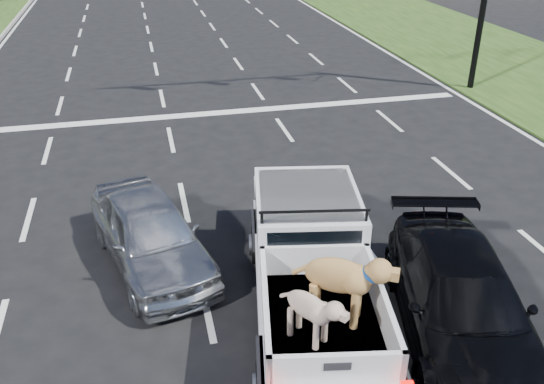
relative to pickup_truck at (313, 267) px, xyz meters
The scene contains 5 objects.
ground 1.13m from the pickup_truck, 93.43° to the left, with size 160.00×160.00×0.00m, color black.
road_markings 7.22m from the pickup_truck, 90.28° to the left, with size 17.75×60.00×0.01m.
pickup_truck is the anchor object (origin of this frame).
silver_sedan 3.39m from the pickup_truck, 140.78° to the left, with size 1.65×4.10×1.40m, color #ADB0B4.
black_coupe 2.45m from the pickup_truck, 27.21° to the right, with size 1.95×4.80×1.39m, color black.
Camera 1 is at (-2.48, -8.20, 6.53)m, focal length 38.00 mm.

